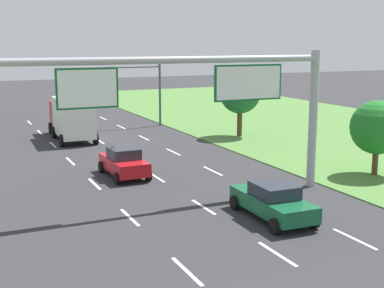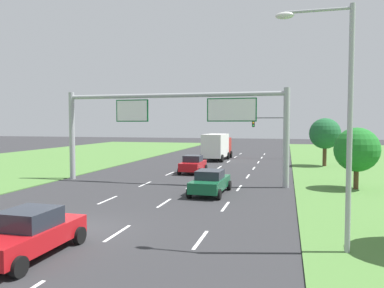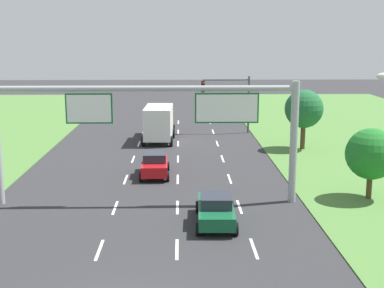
{
  "view_description": "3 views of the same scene",
  "coord_description": "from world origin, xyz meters",
  "views": [
    {
      "loc": [
        -8.41,
        -8.98,
        7.38
      ],
      "look_at": [
        2.39,
        14.65,
        2.41
      ],
      "focal_mm": 50.0,
      "sensor_mm": 36.0,
      "label": 1
    },
    {
      "loc": [
        8.44,
        -13.9,
        4.49
      ],
      "look_at": [
        1.21,
        14.52,
        2.89
      ],
      "focal_mm": 35.0,
      "sensor_mm": 36.0,
      "label": 2
    },
    {
      "loc": [
        1.9,
        -16.73,
        9.49
      ],
      "look_at": [
        2.58,
        12.27,
        3.58
      ],
      "focal_mm": 50.0,
      "sensor_mm": 36.0,
      "label": 3
    }
  ],
  "objects": [
    {
      "name": "lane_dashes_inner_left",
      "position": [
        -1.75,
        12.0,
        0.0
      ],
      "size": [
        0.14,
        62.4,
        0.01
      ],
      "color": "white",
      "rests_on": "ground_plane"
    },
    {
      "name": "street_lamp",
      "position": [
        10.12,
        -0.29,
        5.08
      ],
      "size": [
        2.61,
        0.32,
        8.5
      ],
      "color": "#9EA0A5",
      "rests_on": "ground_plane"
    },
    {
      "name": "ground_plane",
      "position": [
        0.0,
        0.0,
        0.0
      ],
      "size": [
        200.0,
        200.0,
        0.0
      ],
      "primitive_type": "plane",
      "color": "#2D2D30"
    },
    {
      "name": "lane_dashes_slip",
      "position": [
        5.25,
        12.0,
        0.0
      ],
      "size": [
        0.14,
        62.4,
        0.01
      ],
      "color": "white",
      "rests_on": "ground_plane"
    },
    {
      "name": "car_mid_lane",
      "position": [
        0.01,
        -3.17,
        0.78
      ],
      "size": [
        2.16,
        4.32,
        1.59
      ],
      "rotation": [
        0.0,
        0.0,
        -0.02
      ],
      "color": "red",
      "rests_on": "ground_plane"
    },
    {
      "name": "car_near_red",
      "position": [
        0.18,
        18.93,
        0.8
      ],
      "size": [
        2.04,
        4.06,
        1.61
      ],
      "rotation": [
        0.0,
        0.0,
        0.02
      ],
      "color": "red",
      "rests_on": "ground_plane"
    },
    {
      "name": "sign_gantry",
      "position": [
        0.31,
        12.96,
        4.89
      ],
      "size": [
        17.24,
        0.44,
        7.0
      ],
      "color": "#9EA0A5",
      "rests_on": "ground_plane"
    },
    {
      "name": "box_truck",
      "position": [
        0.03,
        31.76,
        1.73
      ],
      "size": [
        2.86,
        7.41,
        3.22
      ],
      "rotation": [
        0.0,
        0.0,
        -0.03
      ],
      "color": "#B21E19",
      "rests_on": "ground_plane"
    },
    {
      "name": "roadside_tree_far",
      "position": [
        12.29,
        27.3,
        3.45
      ],
      "size": [
        3.21,
        3.21,
        5.08
      ],
      "color": "#513823",
      "rests_on": "ground_plane"
    },
    {
      "name": "lane_dashes_inner_right",
      "position": [
        1.75,
        12.0,
        0.0
      ],
      "size": [
        0.14,
        62.4,
        0.01
      ],
      "color": "white",
      "rests_on": "ground_plane"
    },
    {
      "name": "car_lead_silver",
      "position": [
        3.73,
        9.35,
        0.77
      ],
      "size": [
        2.17,
        4.53,
        1.54
      ],
      "rotation": [
        0.0,
        0.0,
        -0.03
      ],
      "color": "#145633",
      "rests_on": "ground_plane"
    },
    {
      "name": "traffic_light_mast",
      "position": [
        6.74,
        35.26,
        3.87
      ],
      "size": [
        4.76,
        0.49,
        5.6
      ],
      "color": "#47494F",
      "rests_on": "ground_plane"
    },
    {
      "name": "roadside_tree_mid",
      "position": [
        13.03,
        13.27,
        2.73
      ],
      "size": [
        3.0,
        3.0,
        4.24
      ],
      "color": "#513823",
      "rests_on": "ground_plane"
    }
  ]
}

